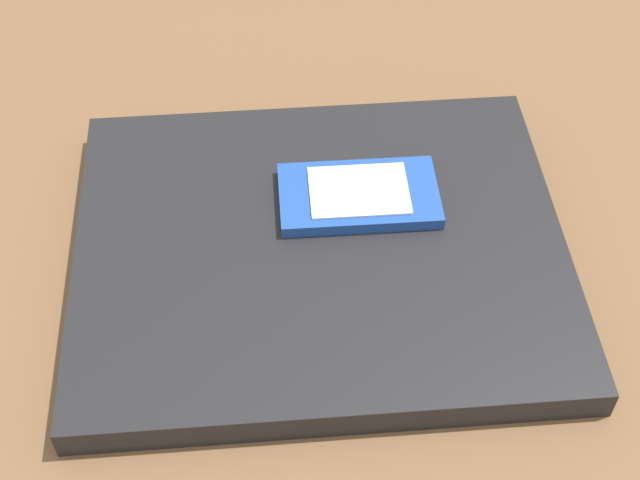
% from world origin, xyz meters
% --- Properties ---
extents(desk_surface, '(1.20, 0.80, 0.03)m').
position_xyz_m(desk_surface, '(0.00, 0.00, 0.01)').
color(desk_surface, brown).
rests_on(desk_surface, ground).
extents(laptop_closed, '(0.31, 0.26, 0.02)m').
position_xyz_m(laptop_closed, '(-0.06, 0.03, 0.04)').
color(laptop_closed, black).
rests_on(laptop_closed, desk_surface).
extents(cell_phone_on_laptop, '(0.10, 0.06, 0.01)m').
position_xyz_m(cell_phone_on_laptop, '(-0.03, 0.06, 0.05)').
color(cell_phone_on_laptop, '#1E479E').
rests_on(cell_phone_on_laptop, laptop_closed).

